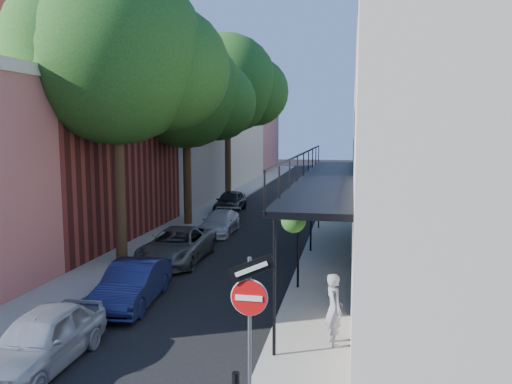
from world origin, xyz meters
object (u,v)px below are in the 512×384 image
at_px(oak_mid, 194,95).
at_px(parked_car_a, 41,339).
at_px(pedestrian, 334,309).
at_px(sign_post, 250,304).
at_px(parked_car_e, 230,201).
at_px(parked_car_c, 177,245).
at_px(oak_far, 234,86).
at_px(oak_near, 129,58).
at_px(parked_car_b, 133,284).
at_px(parked_car_d, 220,223).

bearing_deg(oak_mid, parked_car_a, -83.90).
bearing_deg(pedestrian, sign_post, 131.34).
bearing_deg(pedestrian, oak_mid, 7.25).
height_order(sign_post, parked_car_e, sign_post).
bearing_deg(parked_car_a, parked_car_c, 89.63).
bearing_deg(pedestrian, oak_far, -3.11).
bearing_deg(pedestrian, oak_near, 29.22).
bearing_deg(parked_car_c, oak_far, 94.98).
relative_size(oak_far, parked_car_a, 3.16).
distance_m(oak_mid, parked_car_b, 14.13).
height_order(oak_near, parked_car_b, oak_near).
height_order(oak_far, parked_car_e, oak_far).
xyz_separation_m(oak_near, oak_far, (0.01, 17.01, 0.38)).
bearing_deg(oak_mid, parked_car_c, -77.79).
relative_size(oak_mid, pedestrian, 5.89).
height_order(parked_car_b, parked_car_e, parked_car_e).
xyz_separation_m(parked_car_d, parked_car_e, (-1.08, 6.58, 0.11)).
distance_m(sign_post, pedestrian, 3.36).
xyz_separation_m(oak_near, parked_car_b, (1.97, -4.46, -7.24)).
distance_m(oak_near, oak_mid, 8.01).
distance_m(oak_mid, pedestrian, 17.57).
height_order(oak_far, pedestrian, oak_far).
height_order(parked_car_c, parked_car_d, parked_car_c).
relative_size(sign_post, pedestrian, 1.73).
xyz_separation_m(parked_car_c, parked_car_e, (-0.81, 12.08, 0.02)).
bearing_deg(parked_car_e, oak_near, -94.64).
distance_m(parked_car_d, parked_car_e, 6.67).
distance_m(oak_far, pedestrian, 25.80).
xyz_separation_m(oak_far, parked_car_a, (1.70, -25.58, -7.62)).
bearing_deg(parked_car_e, oak_far, 98.45).
bearing_deg(parked_car_e, parked_car_b, -87.10).
bearing_deg(oak_near, parked_car_a, -78.68).
bearing_deg(parked_car_c, parked_car_b, -85.83).
distance_m(parked_car_b, parked_car_c, 4.93).
relative_size(parked_car_b, parked_car_e, 0.97).
xyz_separation_m(oak_far, pedestrian, (7.95, -23.44, -7.27)).
relative_size(oak_mid, parked_car_a, 2.71).
relative_size(sign_post, oak_far, 0.25).
relative_size(oak_near, parked_car_e, 2.88).
bearing_deg(parked_car_a, oak_mid, 94.83).
bearing_deg(oak_far, parked_car_e, -80.41).
relative_size(sign_post, parked_car_a, 0.79).
distance_m(sign_post, parked_car_a, 5.06).
distance_m(oak_far, parked_car_e, 8.83).
bearing_deg(oak_mid, parked_car_e, 79.85).
bearing_deg(parked_car_c, oak_near, -164.12).
distance_m(sign_post, parked_car_d, 16.02).
distance_m(oak_mid, parked_car_e, 7.89).
relative_size(parked_car_a, parked_car_c, 0.80).
bearing_deg(sign_post, pedestrian, 63.19).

